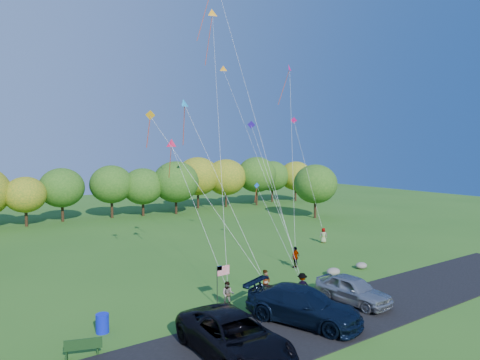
% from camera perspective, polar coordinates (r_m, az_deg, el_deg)
% --- Properties ---
extents(ground, '(140.00, 140.00, 0.00)m').
position_cam_1_polar(ground, '(28.98, 6.28, -15.28)').
color(ground, '#2A5D1A').
rests_on(ground, ground).
extents(asphalt_lane, '(44.00, 6.00, 0.06)m').
position_cam_1_polar(asphalt_lane, '(26.27, 12.25, -17.40)').
color(asphalt_lane, black).
rests_on(asphalt_lane, ground).
extents(treeline, '(75.90, 27.96, 8.60)m').
position_cam_1_polar(treeline, '(61.31, -14.49, -0.48)').
color(treeline, '#3C2616').
rests_on(treeline, ground).
extents(minivan_dark, '(3.38, 6.99, 1.92)m').
position_cam_1_polar(minivan_dark, '(21.00, -0.80, -20.11)').
color(minivan_dark, black).
rests_on(minivan_dark, asphalt_lane).
extents(minivan_navy, '(4.95, 7.13, 1.92)m').
position_cam_1_polar(minivan_navy, '(24.86, 8.43, -16.18)').
color(minivan_navy, black).
rests_on(minivan_navy, asphalt_lane).
extents(minivan_silver, '(2.38, 5.09, 1.69)m').
position_cam_1_polar(minivan_silver, '(28.35, 14.80, -13.92)').
color(minivan_silver, '#999DA3').
rests_on(minivan_silver, asphalt_lane).
extents(flyer_a, '(0.76, 0.57, 1.88)m').
position_cam_1_polar(flyer_a, '(28.36, 3.47, -13.70)').
color(flyer_a, '#4C4C59').
rests_on(flyer_a, ground).
extents(flyer_b, '(0.95, 0.94, 1.55)m').
position_cam_1_polar(flyer_b, '(27.06, -1.63, -14.96)').
color(flyer_b, '#4C4C59').
rests_on(flyer_b, ground).
extents(flyer_c, '(1.27, 1.06, 1.71)m').
position_cam_1_polar(flyer_c, '(28.51, 8.29, -13.82)').
color(flyer_c, '#4C4C59').
rests_on(flyer_c, ground).
extents(flyer_d, '(1.09, 0.67, 1.73)m').
position_cam_1_polar(flyer_d, '(35.47, 7.40, -10.17)').
color(flyer_d, '#4C4C59').
rests_on(flyer_d, ground).
extents(flyer_e, '(0.89, 0.84, 1.54)m').
position_cam_1_polar(flyer_e, '(44.91, 11.06, -7.26)').
color(flyer_e, '#4C4C59').
rests_on(flyer_e, ground).
extents(park_bench, '(1.63, 0.80, 0.93)m').
position_cam_1_polar(park_bench, '(22.42, -20.22, -20.20)').
color(park_bench, '#153513').
rests_on(park_bench, ground).
extents(trash_barrel, '(0.67, 0.67, 1.01)m').
position_cam_1_polar(trash_barrel, '(24.75, -17.88, -17.73)').
color(trash_barrel, '#0D1CCF').
rests_on(trash_barrel, ground).
extents(flag_assembly, '(0.92, 0.60, 2.50)m').
position_cam_1_polar(flag_assembly, '(26.96, -2.56, -12.58)').
color(flag_assembly, black).
rests_on(flag_assembly, ground).
extents(boulder_near, '(1.14, 0.89, 0.57)m').
position_cam_1_polar(boulder_near, '(34.06, 12.33, -11.85)').
color(boulder_near, slate).
rests_on(boulder_near, ground).
extents(boulder_far, '(0.98, 0.81, 0.51)m').
position_cam_1_polar(boulder_far, '(36.39, 15.87, -10.91)').
color(boulder_far, gray).
rests_on(boulder_far, ground).
extents(kites_aloft, '(18.99, 10.17, 20.40)m').
position_cam_1_polar(kites_aloft, '(41.29, -2.48, 16.43)').
color(kites_aloft, '#DB184B').
rests_on(kites_aloft, ground).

